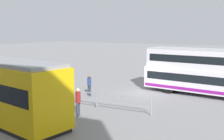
# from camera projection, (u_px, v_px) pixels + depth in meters

# --- Properties ---
(ground_plane) EXTENTS (160.00, 160.00, 0.00)m
(ground_plane) POSITION_uv_depth(u_px,v_px,m) (149.00, 92.00, 24.03)
(ground_plane) COLOR gray
(double_decker_bus) EXTENTS (11.99, 3.71, 3.79)m
(double_decker_bus) POSITION_uv_depth(u_px,v_px,m) (217.00, 73.00, 22.19)
(double_decker_bus) COLOR silver
(double_decker_bus) RESTS_ON ground
(pedestrian_near_railing) EXTENTS (0.39, 0.39, 1.74)m
(pedestrian_near_railing) POSITION_uv_depth(u_px,v_px,m) (89.00, 84.00, 22.61)
(pedestrian_near_railing) COLOR #33384C
(pedestrian_near_railing) RESTS_ON ground
(pedestrian_crossing) EXTENTS (0.38, 0.38, 1.77)m
(pedestrian_crossing) POSITION_uv_depth(u_px,v_px,m) (78.00, 100.00, 17.26)
(pedestrian_crossing) COLOR #33384C
(pedestrian_crossing) RESTS_ON ground
(pedestrian_railing) EXTENTS (7.78, 0.67, 1.08)m
(pedestrian_railing) POSITION_uv_depth(u_px,v_px,m) (97.00, 98.00, 19.00)
(pedestrian_railing) COLOR gray
(pedestrian_railing) RESTS_ON ground
(info_sign) EXTENTS (0.98, 0.16, 2.36)m
(info_sign) POSITION_uv_depth(u_px,v_px,m) (34.00, 79.00, 21.32)
(info_sign) COLOR slate
(info_sign) RESTS_ON ground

